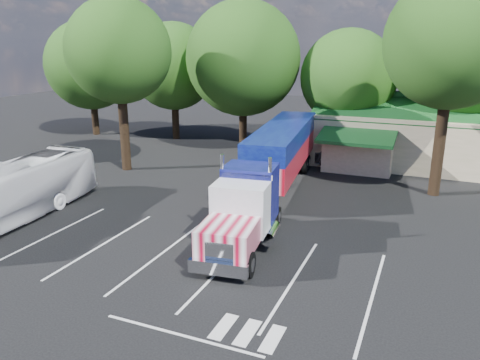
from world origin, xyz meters
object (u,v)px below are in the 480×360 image
at_px(tour_bus, 10,193).
at_px(silver_sedan, 345,159).
at_px(semi_truck, 275,160).
at_px(bicycle, 279,180).
at_px(woman, 241,204).

distance_m(tour_bus, silver_sedan, 23.32).
distance_m(semi_truck, bicycle, 3.08).
bearing_deg(bicycle, tour_bus, -125.62).
distance_m(woman, bicycle, 6.21).
relative_size(semi_truck, tour_bus, 1.80).
height_order(tour_bus, silver_sedan, tour_bus).
bearing_deg(woman, tour_bus, 118.86).
bearing_deg(woman, semi_truck, -5.51).
distance_m(bicycle, tour_bus, 16.41).
relative_size(woman, silver_sedan, 0.33).
bearing_deg(silver_sedan, woman, -178.60).
bearing_deg(woman, bicycle, 1.63).
height_order(semi_truck, silver_sedan, semi_truck).
relative_size(bicycle, tour_bus, 0.15).
height_order(semi_truck, woman, semi_truck).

